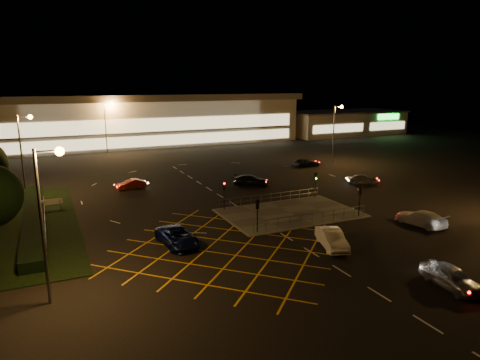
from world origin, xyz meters
name	(u,v)px	position (x,y,z in m)	size (l,w,h in m)	color
ground	(265,211)	(0.00, 0.00, 0.00)	(180.00, 180.00, 0.00)	black
pedestrian_island	(290,213)	(2.00, -2.00, 0.06)	(14.00, 9.00, 0.12)	#4C4944
hedge	(34,219)	(-23.00, 6.00, 0.50)	(2.00, 26.00, 1.00)	black
supermarket	(141,119)	(0.00, 61.95, 5.31)	(72.00, 26.50, 10.50)	beige
retail_unit_a	(322,124)	(46.00, 53.97, 3.21)	(18.80, 14.80, 6.35)	beige
retail_unit_b	(370,121)	(62.00, 53.96, 3.22)	(14.80, 14.80, 6.35)	beige
streetlight_sw	(47,204)	(-21.56, -12.00, 6.56)	(1.78, 0.56, 10.03)	slate
streetlight_nw	(24,144)	(-23.56, 18.00, 6.56)	(1.78, 0.56, 10.03)	slate
streetlight_ne	(336,126)	(24.44, 20.00, 6.56)	(1.78, 0.56, 10.03)	slate
streetlight_far_left	(107,120)	(-9.56, 48.00, 6.56)	(1.78, 0.56, 10.03)	slate
streetlight_far_right	(279,114)	(30.44, 50.00, 6.56)	(1.78, 0.56, 10.03)	slate
signal_sw	(257,209)	(-4.00, -5.99, 2.37)	(0.28, 0.30, 3.15)	black
signal_se	(360,195)	(8.00, -5.99, 2.37)	(0.28, 0.30, 3.15)	black
signal_nw	(224,190)	(-4.00, 1.99, 2.37)	(0.28, 0.30, 3.15)	black
signal_ne	(316,180)	(8.00, 1.99, 2.37)	(0.28, 0.30, 3.15)	black
car_near_silver	(451,276)	(3.17, -21.22, 0.77)	(1.83, 4.55, 1.55)	#B9BAC1
car_queue_white	(332,239)	(0.19, -11.81, 0.78)	(1.66, 4.76, 1.57)	white
car_left_blue	(177,237)	(-11.66, -5.77, 0.76)	(2.51, 5.45, 1.51)	#0C174A
car_far_dkgrey	(251,180)	(3.93, 11.37, 0.72)	(2.00, 4.93, 1.43)	black
car_right_silver	(363,179)	(18.42, 5.61, 0.69)	(1.63, 4.04, 1.38)	#A8AAAF
car_circ_red	(131,184)	(-11.35, 16.38, 0.62)	(1.32, 3.78, 1.25)	#96210A
car_east_grey	(307,163)	(18.47, 19.66, 0.64)	(2.13, 4.62, 1.28)	black
car_approach_white	(421,218)	(11.76, -10.71, 0.74)	(2.09, 5.13, 1.49)	beige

